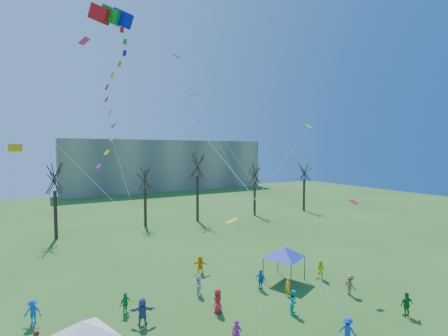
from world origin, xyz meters
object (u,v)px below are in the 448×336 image
big_box_kite (119,98)px  distant_building (166,165)px  canopy_tent_blue (284,252)px  canopy_tent_white (82,330)px

big_box_kite → distant_building: bearing=69.1°
big_box_kite → canopy_tent_blue: bearing=16.1°
big_box_kite → canopy_tent_white: big_box_kite is taller
distant_building → big_box_kite: bearing=-110.9°
distant_building → canopy_tent_blue: size_ratio=15.10×
canopy_tent_white → canopy_tent_blue: 17.93m
big_box_kite → canopy_tent_white: bearing=179.1°
distant_building → canopy_tent_white: size_ratio=15.00×
canopy_tent_white → big_box_kite: bearing=-0.9°
distant_building → canopy_tent_white: distant_building is taller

